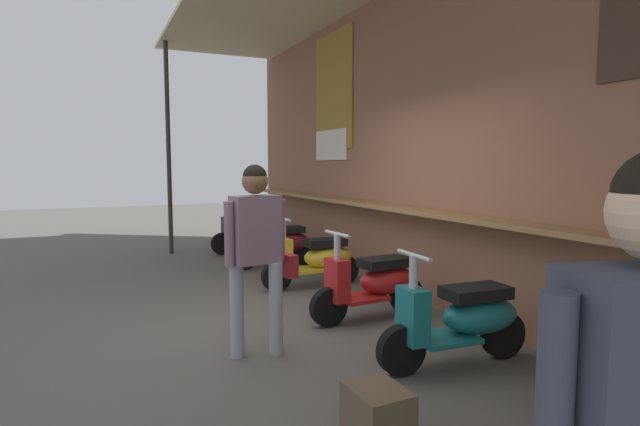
{
  "coord_description": "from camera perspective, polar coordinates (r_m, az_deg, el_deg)",
  "views": [
    {
      "loc": [
        4.58,
        -1.67,
        1.66
      ],
      "look_at": [
        -1.18,
        0.98,
        1.04
      ],
      "focal_mm": 28.15,
      "sensor_mm": 36.0,
      "label": 1
    }
  ],
  "objects": [
    {
      "name": "market_stall_facade",
      "position": [
        5.81,
        13.06,
        10.78
      ],
      "size": [
        11.79,
        2.58,
        3.96
      ],
      "color": "#8C5B44",
      "rests_on": "ground_plane"
    },
    {
      "name": "shopper_with_handbag",
      "position": [
        4.31,
        -7.14,
        -3.17
      ],
      "size": [
        0.35,
        0.66,
        1.65
      ],
      "rotation": [
        0.0,
        0.0,
        3.32
      ],
      "color": "#999EA8",
      "rests_on": "ground_plane"
    },
    {
      "name": "scooter_black",
      "position": [
        9.52,
        -7.71,
        -2.14
      ],
      "size": [
        0.46,
        1.4,
        0.97
      ],
      "rotation": [
        0.0,
        0.0,
        -1.56
      ],
      "color": "black",
      "rests_on": "ground_plane"
    },
    {
      "name": "scooter_maroon",
      "position": [
        8.12,
        -4.61,
        -3.43
      ],
      "size": [
        0.46,
        1.4,
        0.97
      ],
      "rotation": [
        0.0,
        0.0,
        -1.6
      ],
      "color": "maroon",
      "rests_on": "ground_plane"
    },
    {
      "name": "scooter_teal",
      "position": [
        4.37,
        15.96,
        -11.49
      ],
      "size": [
        0.48,
        1.4,
        0.97
      ],
      "rotation": [
        0.0,
        0.0,
        -1.63
      ],
      "color": "#197075",
      "rests_on": "ground_plane"
    },
    {
      "name": "merchandise_crate",
      "position": [
        3.19,
        6.52,
        -22.07
      ],
      "size": [
        0.39,
        0.32,
        0.36
      ],
      "primitive_type": "cube",
      "rotation": [
        0.0,
        0.0,
        0.03
      ],
      "color": "brown",
      "rests_on": "ground_plane"
    },
    {
      "name": "ground_plane",
      "position": [
        5.15,
        -4.57,
        -13.2
      ],
      "size": [
        33.01,
        33.01,
        0.0
      ],
      "primitive_type": "plane",
      "color": "#56544F"
    },
    {
      "name": "scooter_yellow",
      "position": [
        6.78,
        -0.33,
        -5.2
      ],
      "size": [
        0.46,
        1.4,
        0.97
      ],
      "rotation": [
        0.0,
        0.0,
        -1.57
      ],
      "color": "gold",
      "rests_on": "ground_plane"
    },
    {
      "name": "scooter_red",
      "position": [
        5.46,
        6.34,
        -7.88
      ],
      "size": [
        0.49,
        1.4,
        0.97
      ],
      "rotation": [
        0.0,
        0.0,
        -1.5
      ],
      "color": "red",
      "rests_on": "ground_plane"
    }
  ]
}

